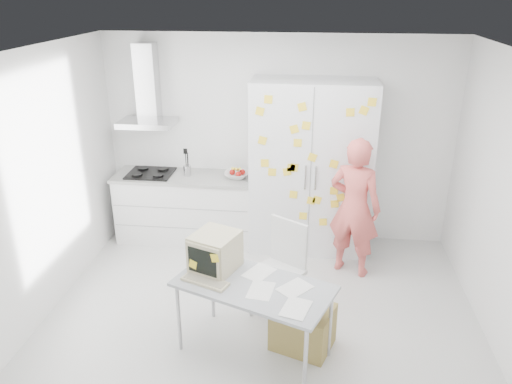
# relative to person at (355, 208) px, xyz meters

# --- Properties ---
(floor) EXTENTS (4.50, 4.00, 0.02)m
(floor) POSITION_rel_person_xyz_m (-0.97, -1.10, -0.85)
(floor) COLOR silver
(floor) RESTS_ON ground
(walls) EXTENTS (4.52, 4.01, 2.70)m
(walls) POSITION_rel_person_xyz_m (-0.97, -0.38, 0.51)
(walls) COLOR white
(walls) RESTS_ON ground
(ceiling) EXTENTS (4.50, 4.00, 0.02)m
(ceiling) POSITION_rel_person_xyz_m (-0.97, -1.10, 1.86)
(ceiling) COLOR white
(ceiling) RESTS_ON walls
(counter_run) EXTENTS (1.84, 0.63, 1.28)m
(counter_run) POSITION_rel_person_xyz_m (-2.17, 0.60, -0.37)
(counter_run) COLOR white
(counter_run) RESTS_ON ground
(range_hood) EXTENTS (0.70, 0.48, 1.01)m
(range_hood) POSITION_rel_person_xyz_m (-2.62, 0.74, 1.12)
(range_hood) COLOR silver
(range_hood) RESTS_ON walls
(tall_cabinet) EXTENTS (1.50, 0.68, 2.20)m
(tall_cabinet) POSITION_rel_person_xyz_m (-0.52, 0.57, 0.26)
(tall_cabinet) COLOR silver
(tall_cabinet) RESTS_ON ground
(person) EXTENTS (0.72, 0.61, 1.68)m
(person) POSITION_rel_person_xyz_m (0.00, 0.00, 0.00)
(person) COLOR #DE5B56
(person) RESTS_ON ground
(desk) EXTENTS (1.56, 1.16, 1.11)m
(desk) POSITION_rel_person_xyz_m (-1.24, -1.45, 0.00)
(desk) COLOR #92979C
(desk) RESTS_ON ground
(chair) EXTENTS (0.64, 0.64, 1.03)m
(chair) POSITION_rel_person_xyz_m (-0.78, -0.91, -0.26)
(chair) COLOR silver
(chair) RESTS_ON ground
(cardboard_box) EXTENTS (0.65, 0.59, 0.47)m
(cardboard_box) POSITION_rel_person_xyz_m (-0.53, -1.44, -0.62)
(cardboard_box) COLOR olive
(cardboard_box) RESTS_ON ground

